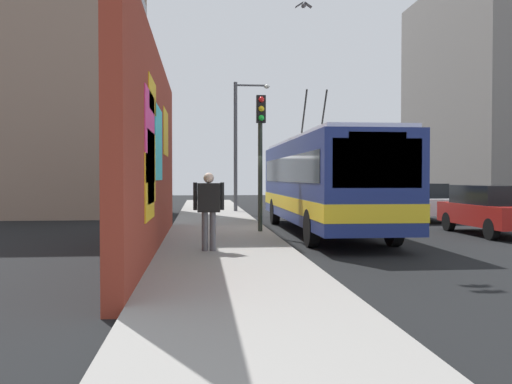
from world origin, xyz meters
The scene contains 12 objects.
ground_plane centered at (0.00, 0.00, 0.00)m, with size 80.00×80.00×0.00m, color black.
sidewalk_slab centered at (0.00, 1.60, 0.07)m, with size 48.00×3.20×0.15m, color gray.
graffiti_wall centered at (-4.61, 3.35, 2.42)m, with size 12.83×0.32×4.83m.
building_far_left centered at (10.34, 9.20, 9.20)m, with size 8.20×8.00×18.40m.
building_far_right centered at (15.91, -17.00, 7.01)m, with size 13.19×8.64×14.02m.
city_bus centered at (-0.20, -1.80, 1.73)m, with size 11.43×2.50×4.88m.
parked_car_red centered at (-1.28, -7.00, 0.83)m, with size 4.32×1.73×1.58m.
parked_car_white centered at (4.87, -7.00, 0.83)m, with size 4.50×1.88×1.58m.
parked_car_dark_gray centered at (10.77, -7.00, 0.83)m, with size 4.34×1.90×1.58m.
pedestrian_near_wall centered at (-5.46, 2.02, 1.22)m, with size 0.24×0.71×1.79m.
traffic_light centered at (-1.00, 0.35, 2.99)m, with size 0.49×0.28×4.23m.
street_lamp centered at (9.83, 0.25, 3.86)m, with size 0.44×1.80×6.44m.
Camera 1 is at (-18.38, 2.22, 1.83)m, focal length 39.62 mm.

